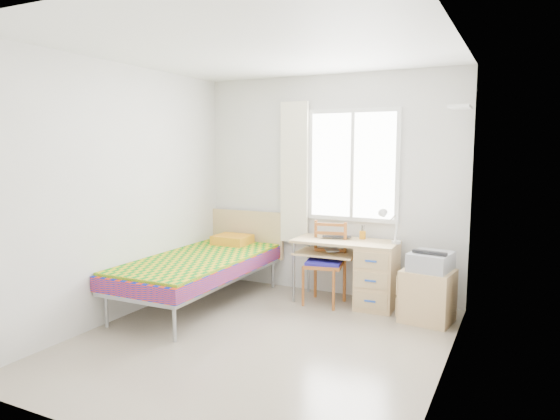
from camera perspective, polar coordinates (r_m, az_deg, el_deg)
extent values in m
plane|color=#BCAD93|center=(4.71, -2.42, -14.75)|extent=(3.50, 3.50, 0.00)
plane|color=white|center=(4.45, -2.61, 18.05)|extent=(3.50, 3.50, 0.00)
plane|color=silver|center=(5.98, 5.60, 2.75)|extent=(3.20, 0.00, 3.20)
plane|color=silver|center=(5.35, -17.71, 1.92)|extent=(0.00, 3.50, 3.50)
plane|color=silver|center=(3.89, 18.61, 0.00)|extent=(0.00, 3.50, 3.50)
cube|color=white|center=(5.85, 8.32, 5.07)|extent=(1.10, 0.04, 1.30)
cube|color=white|center=(5.84, 8.29, 5.06)|extent=(1.00, 0.02, 1.20)
cube|color=white|center=(5.84, 8.27, 5.06)|extent=(0.04, 0.02, 1.20)
cube|color=white|center=(6.07, 1.66, 4.27)|extent=(0.35, 0.05, 1.70)
cube|color=white|center=(5.28, 19.89, 11.00)|extent=(0.20, 0.32, 0.03)
cube|color=#989CA1|center=(5.67, -9.18, -7.12)|extent=(1.00, 2.17, 0.06)
cube|color=red|center=(5.65, -9.20, -6.27)|extent=(1.04, 2.19, 0.15)
cube|color=gold|center=(5.61, -9.34, -5.45)|extent=(1.02, 2.07, 0.03)
cube|color=tan|center=(6.47, -3.83, -2.70)|extent=(1.03, 0.06, 0.59)
cube|color=#F9A41B|center=(6.28, -5.46, -3.38)|extent=(0.44, 0.37, 0.11)
cylinder|color=#989CA1|center=(5.27, -19.24, -10.75)|extent=(0.04, 0.04, 0.35)
cylinder|color=#989CA1|center=(6.32, -0.82, -7.34)|extent=(0.04, 0.04, 0.35)
cube|color=tan|center=(5.66, 7.47, -3.61)|extent=(1.17, 0.56, 0.03)
cube|color=tan|center=(5.63, 11.05, -7.50)|extent=(0.42, 0.52, 0.69)
cube|color=tan|center=(5.76, 5.44, -4.90)|extent=(0.71, 0.50, 0.02)
cylinder|color=#989CA1|center=(5.73, 1.59, -7.09)|extent=(0.03, 0.03, 0.69)
cylinder|color=#989CA1|center=(6.11, 3.28, -6.19)|extent=(0.03, 0.03, 0.69)
cube|color=#9E5C1E|center=(5.65, 5.08, -6.24)|extent=(0.47, 0.47, 0.04)
cube|color=navy|center=(5.64, 5.09, -5.94)|extent=(0.45, 0.45, 0.04)
cube|color=#9E5C1E|center=(5.76, 5.76, -3.15)|extent=(0.36, 0.10, 0.40)
cylinder|color=#9E5C1E|center=(5.61, 2.65, -8.69)|extent=(0.03, 0.03, 0.45)
cylinder|color=#9E5C1E|center=(5.75, 7.42, -5.93)|extent=(0.04, 0.04, 0.92)
cube|color=tan|center=(5.34, 16.51, -9.38)|extent=(0.54, 0.49, 0.53)
cube|color=tan|center=(5.35, 13.93, -7.92)|extent=(0.06, 0.39, 0.19)
cube|color=tan|center=(5.41, 13.86, -10.19)|extent=(0.06, 0.39, 0.19)
cube|color=#AFB0B7|center=(5.26, 16.87, -5.63)|extent=(0.44, 0.49, 0.18)
cube|color=black|center=(5.24, 16.90, -4.68)|extent=(0.35, 0.40, 0.02)
imported|color=black|center=(5.71, 6.50, -3.20)|extent=(0.38, 0.31, 0.03)
cylinder|color=#F9A41B|center=(5.76, 9.41, -2.84)|extent=(0.09, 0.09, 0.09)
cylinder|color=white|center=(5.56, 13.13, -3.60)|extent=(0.10, 0.10, 0.03)
cylinder|color=white|center=(5.54, 13.17, -2.13)|extent=(0.02, 0.12, 0.27)
cylinder|color=white|center=(5.45, 12.81, -0.79)|extent=(0.13, 0.24, 0.11)
cone|color=white|center=(5.37, 11.74, -0.56)|extent=(0.14, 0.15, 0.13)
imported|color=gray|center=(5.74, 5.19, -4.59)|extent=(0.23, 0.25, 0.02)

